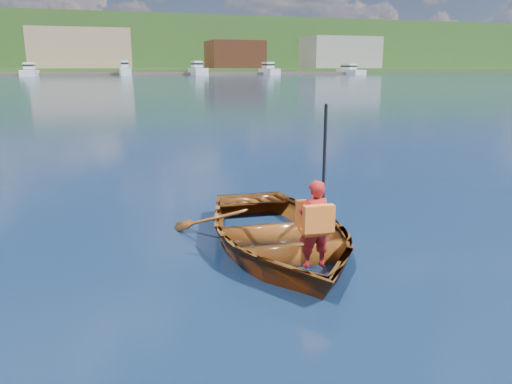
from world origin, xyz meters
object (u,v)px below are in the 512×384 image
(rowboat, at_px, (278,233))
(dock, at_px, (97,74))
(marina_yachts, at_px, (125,71))
(child_paddler, at_px, (315,222))

(rowboat, height_order, dock, dock)
(rowboat, distance_m, marina_yachts, 144.14)
(dock, bearing_deg, rowboat, -89.41)
(dock, height_order, marina_yachts, marina_yachts)
(rowboat, distance_m, dock, 148.66)
(child_paddler, distance_m, dock, 149.57)
(dock, bearing_deg, marina_yachts, -31.26)
(dock, xyz_separation_m, marina_yachts, (7.65, -4.64, 0.95))
(marina_yachts, bearing_deg, rowboat, -92.43)
(rowboat, bearing_deg, marina_yachts, 87.57)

